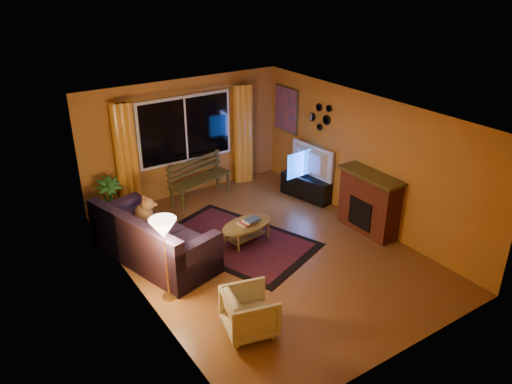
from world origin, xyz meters
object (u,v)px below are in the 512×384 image
bench (201,189)px  coffee_table (247,233)px  floor_lamp (166,260)px  armchair (250,310)px  tv_console (307,187)px  sofa (154,235)px

bench → coffee_table: 2.08m
floor_lamp → armchair: bearing=-64.4°
bench → tv_console: 2.27m
armchair → floor_lamp: (-0.62, 1.30, 0.32)m
floor_lamp → coffee_table: 2.07m
armchair → floor_lamp: size_ratio=0.52×
armchair → coffee_table: armchair is taller
bench → armchair: bearing=-124.0°
coffee_table → bench: bearing=85.6°
floor_lamp → coffee_table: (1.87, 0.74, -0.48)m
sofa → armchair: bearing=-96.7°
bench → tv_console: (1.92, -1.21, 0.02)m
bench → floor_lamp: (-2.03, -2.81, 0.45)m
bench → tv_console: size_ratio=1.26×
floor_lamp → coffee_table: floor_lamp is taller
floor_lamp → tv_console: bearing=22.0°
bench → coffee_table: size_ratio=1.43×
armchair → coffee_table: size_ratio=0.67×
bench → armchair: armchair is taller
sofa → tv_console: bearing=-7.7°
sofa → floor_lamp: floor_lamp is taller
armchair → coffee_table: (1.25, 2.04, -0.16)m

